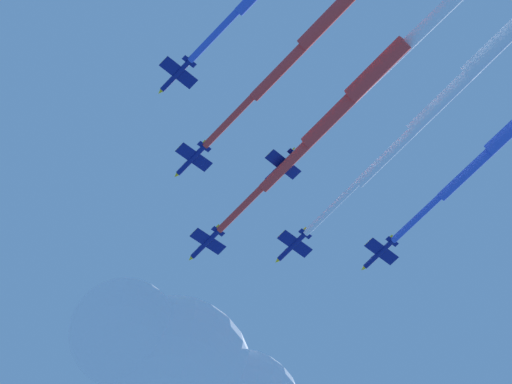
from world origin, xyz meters
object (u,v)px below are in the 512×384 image
Objects in this scene: jet_port_mid at (445,7)px; jet_port_inner at (333,13)px; jet_lead at (333,116)px; jet_starboard_inner at (446,96)px.

jet_port_inner is at bearing -49.99° from jet_port_mid.
jet_lead is 0.85× the size of jet_port_mid.
jet_lead is at bearing -92.25° from jet_port_mid.
jet_port_inner is 22.29m from jet_port_mid.
jet_port_inner is 0.91× the size of jet_port_mid.
jet_port_mid is (14.46, 11.79, -0.08)m from jet_starboard_inner.
jet_port_mid is at bearing 87.75° from jet_lead.
jet_port_inner is at bearing 42.22° from jet_lead.
jet_port_mid is (1.22, 31.18, 1.62)m from jet_lead.
jet_lead is 0.93× the size of jet_port_inner.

